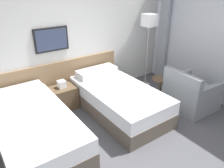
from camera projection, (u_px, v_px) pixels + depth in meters
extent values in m
plane|color=#47474C|center=(146.00, 148.00, 3.32)|extent=(16.00, 16.00, 0.00)
cube|color=silver|center=(77.00, 33.00, 4.28)|extent=(10.00, 0.06, 2.70)
cube|color=#846647|center=(57.00, 83.00, 4.36)|extent=(2.79, 0.04, 0.87)
cube|color=black|center=(51.00, 40.00, 3.98)|extent=(0.64, 0.03, 0.44)
cube|color=#333D56|center=(52.00, 40.00, 3.97)|extent=(0.58, 0.01, 0.38)
cube|color=#8E939E|center=(164.00, 26.00, 5.10)|extent=(0.10, 0.24, 2.64)
cube|color=brown|center=(36.00, 137.00, 3.33)|extent=(1.05, 1.98, 0.27)
cube|color=silver|center=(34.00, 123.00, 3.22)|extent=(1.04, 1.96, 0.24)
cube|color=silver|center=(18.00, 92.00, 3.70)|extent=(0.84, 0.34, 0.13)
cube|color=brown|center=(119.00, 106.00, 4.16)|extent=(1.05, 1.98, 0.27)
cube|color=silver|center=(119.00, 94.00, 4.04)|extent=(1.04, 1.96, 0.24)
cube|color=silver|center=(97.00, 72.00, 4.52)|extent=(0.84, 0.34, 0.13)
cube|color=brown|center=(63.00, 98.00, 4.27)|extent=(0.51, 0.40, 0.44)
cube|color=white|center=(62.00, 84.00, 4.14)|extent=(0.14, 0.14, 0.14)
cylinder|color=#9E9993|center=(145.00, 84.00, 5.31)|extent=(0.24, 0.24, 0.02)
cylinder|color=#9E9993|center=(147.00, 57.00, 5.00)|extent=(0.02, 0.02, 1.38)
cube|color=white|center=(150.00, 20.00, 4.65)|extent=(0.26, 0.26, 0.26)
cylinder|color=brown|center=(159.00, 99.00, 4.64)|extent=(0.23, 0.23, 0.01)
cylinder|color=brown|center=(160.00, 89.00, 4.53)|extent=(0.05, 0.05, 0.46)
cylinder|color=brown|center=(161.00, 79.00, 4.43)|extent=(0.36, 0.36, 0.02)
cube|color=gray|center=(191.00, 97.00, 4.30)|extent=(0.84, 0.85, 0.43)
cube|color=gray|center=(182.00, 83.00, 3.95)|extent=(0.13, 0.82, 0.39)
cube|color=gray|center=(210.00, 91.00, 3.89)|extent=(0.69, 0.12, 0.18)
cube|color=gray|center=(179.00, 77.00, 4.44)|extent=(0.69, 0.12, 0.18)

